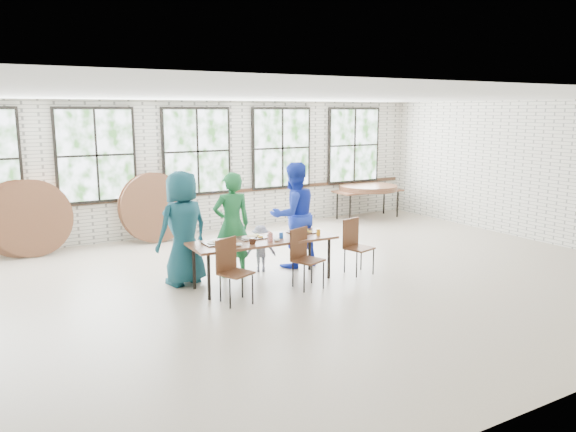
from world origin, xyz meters
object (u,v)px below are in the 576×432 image
object	(u,v)px
chair_near_left	(231,265)
storage_table	(368,192)
dining_table	(263,242)
chair_near_right	(303,253)

from	to	relation	value
chair_near_left	storage_table	xyz separation A→B (m)	(5.84, 4.15, 0.13)
chair_near_left	storage_table	bearing A→B (deg)	12.99
dining_table	storage_table	size ratio (longest dim) A/B	1.32
chair_near_left	storage_table	world-z (taller)	chair_near_left
chair_near_right	storage_table	xyz separation A→B (m)	(4.55, 4.08, 0.13)
dining_table	chair_near_right	bearing A→B (deg)	-43.77
dining_table	storage_table	world-z (taller)	same
dining_table	chair_near_left	distance (m)	1.00
dining_table	chair_near_left	xyz separation A→B (m)	(-0.83, -0.54, -0.13)
chair_near_left	storage_table	distance (m)	7.17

